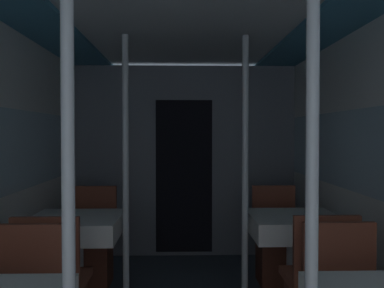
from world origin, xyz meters
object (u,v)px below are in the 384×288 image
at_px(support_pole_left_0, 68,216).
at_px(dining_table_left_1, 76,231).
at_px(support_pole_left_1, 126,174).
at_px(support_pole_right_1, 245,173).
at_px(chair_right_far_1, 277,252).
at_px(dining_table_right_1, 294,230).
at_px(support_pole_right_0, 312,215).
at_px(chair_left_far_1, 91,254).

distance_m(support_pole_left_0, dining_table_left_1, 1.81).
height_order(support_pole_left_1, support_pole_right_1, same).
bearing_deg(chair_right_far_1, dining_table_right_1, 90.00).
bearing_deg(support_pole_right_1, support_pole_right_0, -90.00).
bearing_deg(dining_table_right_1, support_pole_right_0, -102.95).
bearing_deg(support_pole_right_1, chair_left_far_1, 156.20).
relative_size(support_pole_left_0, dining_table_right_1, 2.90).
bearing_deg(chair_right_far_1, support_pole_left_0, 59.89).
height_order(support_pole_left_0, chair_left_far_1, support_pole_left_0).
height_order(support_pole_left_0, support_pole_left_1, same).
relative_size(support_pole_left_1, chair_right_far_1, 2.43).
xyz_separation_m(support_pole_left_0, chair_left_far_1, (-0.39, 2.29, -0.80)).
relative_size(support_pole_left_0, support_pole_right_1, 1.00).
xyz_separation_m(dining_table_left_1, support_pole_right_0, (1.33, -1.71, 0.45)).
distance_m(dining_table_left_1, support_pole_right_0, 2.21).
bearing_deg(support_pole_left_1, dining_table_right_1, 0.00).
relative_size(support_pole_left_0, chair_left_far_1, 2.43).
bearing_deg(chair_right_far_1, dining_table_left_1, 18.80).
relative_size(support_pole_right_0, dining_table_right_1, 2.90).
relative_size(dining_table_left_1, support_pole_right_0, 0.34).
relative_size(support_pole_left_0, support_pole_right_0, 1.00).
relative_size(support_pole_left_1, support_pole_right_1, 1.00).
relative_size(dining_table_right_1, chair_right_far_1, 0.84).
relative_size(chair_left_far_1, support_pole_right_0, 0.41).
xyz_separation_m(support_pole_left_1, support_pole_right_0, (0.94, -1.71, 0.00)).
bearing_deg(chair_left_far_1, support_pole_right_1, 156.20).
bearing_deg(support_pole_right_1, support_pole_left_1, 180.00).
height_order(chair_left_far_1, support_pole_right_0, support_pole_right_0).
bearing_deg(support_pole_right_0, support_pole_right_1, 90.00).
bearing_deg(chair_left_far_1, chair_right_far_1, -180.00).
xyz_separation_m(chair_left_far_1, dining_table_right_1, (1.72, -0.59, 0.35)).
distance_m(dining_table_left_1, dining_table_right_1, 1.72).
distance_m(support_pole_right_0, dining_table_right_1, 1.81).
xyz_separation_m(support_pole_left_0, support_pole_left_1, (0.00, 1.71, 0.00)).
relative_size(dining_table_left_1, chair_left_far_1, 0.84).
height_order(dining_table_left_1, support_pole_right_1, support_pole_right_1).
relative_size(chair_left_far_1, support_pole_left_1, 0.41).
bearing_deg(chair_left_far_1, support_pole_left_1, 123.80).
xyz_separation_m(support_pole_left_0, chair_right_far_1, (1.33, 2.29, -0.80)).
height_order(support_pole_left_0, dining_table_right_1, support_pole_left_0).
height_order(dining_table_right_1, support_pole_right_1, support_pole_right_1).
distance_m(dining_table_right_1, support_pole_right_1, 0.60).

